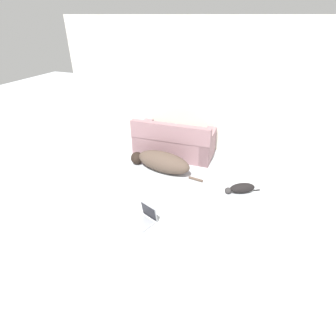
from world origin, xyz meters
The scene contains 6 objects.
ground_plane centered at (0.00, 0.00, 0.00)m, with size 20.00×20.00×0.00m, color #ADB2B7.
wall_back centered at (0.00, 3.86, 1.32)m, with size 7.13×0.06×2.64m.
couch centered at (-0.77, 3.29, 0.28)m, with size 1.67×0.84×0.80m.
dog centered at (-0.76, 2.56, 0.19)m, with size 1.57×0.55×0.40m.
cat centered at (0.78, 2.37, 0.08)m, with size 0.58×0.39×0.17m.
laptop_open centered at (-0.42, 1.14, 0.09)m, with size 0.38×0.38×0.27m.
Camera 1 is at (0.94, -1.49, 2.64)m, focal length 28.00 mm.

